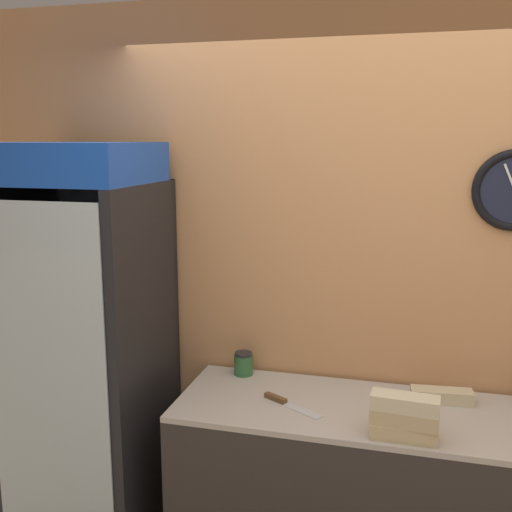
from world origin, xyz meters
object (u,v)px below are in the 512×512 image
at_px(sandwich_stack_top, 405,403).
at_px(sandwich_stack_middle, 404,417).
at_px(sandwich_stack_bottom, 404,432).
at_px(sandwich_flat_left, 442,396).
at_px(chefs_knife, 284,402).
at_px(beverage_cooler, 93,339).
at_px(condiment_jar, 243,364).

bearing_deg(sandwich_stack_top, sandwich_stack_middle, 0.00).
bearing_deg(sandwich_stack_middle, sandwich_stack_bottom, 0.00).
height_order(sandwich_stack_bottom, sandwich_stack_top, sandwich_stack_top).
bearing_deg(sandwich_stack_top, sandwich_stack_bottom, 0.00).
height_order(sandwich_flat_left, chefs_knife, sandwich_flat_left).
distance_m(sandwich_stack_bottom, sandwich_stack_middle, 0.06).
xyz_separation_m(sandwich_stack_middle, sandwich_stack_top, (0.00, 0.00, 0.06)).
distance_m(sandwich_stack_bottom, sandwich_stack_top, 0.12).
relative_size(beverage_cooler, sandwich_flat_left, 7.48).
distance_m(sandwich_stack_top, condiment_jar, 0.91).
relative_size(beverage_cooler, condiment_jar, 18.10).
distance_m(sandwich_flat_left, chefs_knife, 0.70).
bearing_deg(sandwich_stack_middle, sandwich_flat_left, 68.09).
bearing_deg(sandwich_flat_left, condiment_jar, 175.20).
bearing_deg(sandwich_stack_middle, condiment_jar, 149.20).
distance_m(sandwich_flat_left, condiment_jar, 0.94).
distance_m(beverage_cooler, condiment_jar, 0.74).
relative_size(sandwich_stack_top, condiment_jar, 2.34).
xyz_separation_m(sandwich_stack_top, sandwich_flat_left, (0.16, 0.39, -0.12)).
height_order(sandwich_stack_bottom, sandwich_stack_middle, sandwich_stack_middle).
bearing_deg(sandwich_stack_bottom, sandwich_stack_top, 0.00).
bearing_deg(condiment_jar, sandwich_stack_middle, -30.80).
relative_size(sandwich_flat_left, condiment_jar, 2.42).
bearing_deg(sandwich_stack_top, chefs_knife, 160.05).
xyz_separation_m(chefs_knife, condiment_jar, (-0.27, 0.28, 0.05)).
bearing_deg(condiment_jar, sandwich_stack_bottom, -30.80).
bearing_deg(condiment_jar, sandwich_flat_left, -4.80).
distance_m(chefs_knife, condiment_jar, 0.39).
height_order(sandwich_stack_top, chefs_knife, sandwich_stack_top).
relative_size(sandwich_stack_top, sandwich_flat_left, 0.97).
bearing_deg(sandwich_stack_top, sandwich_flat_left, 68.09).
xyz_separation_m(sandwich_stack_top, condiment_jar, (-0.78, 0.46, -0.09)).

